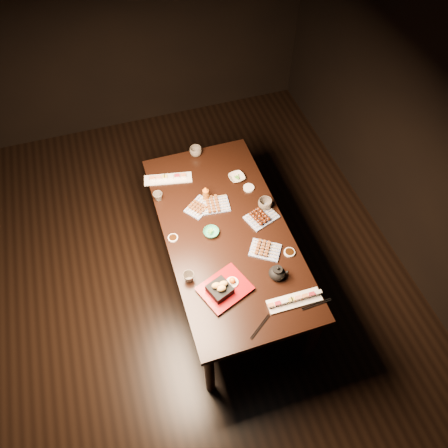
{
  "coord_description": "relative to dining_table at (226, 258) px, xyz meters",
  "views": [
    {
      "loc": [
        -0.17,
        -1.65,
        3.37
      ],
      "look_at": [
        0.42,
        0.19,
        0.77
      ],
      "focal_mm": 35.0,
      "sensor_mm": 36.0,
      "label": 1
    }
  ],
  "objects": [
    {
      "name": "chopsticks_near",
      "position": [
        -0.03,
        -0.79,
        0.38
      ],
      "size": [
        0.18,
        0.13,
        0.01
      ],
      "primitive_type": null,
      "rotation": [
        0.0,
        0.0,
        0.61
      ],
      "color": "black",
      "rests_on": "dining_table"
    },
    {
      "name": "teacup_near_left",
      "position": [
        -0.37,
        -0.32,
        0.41
      ],
      "size": [
        0.08,
        0.08,
        0.07
      ],
      "primitive_type": "imported",
      "rotation": [
        0.0,
        0.0,
        -0.06
      ],
      "color": "#52493F",
      "rests_on": "dining_table"
    },
    {
      "name": "edamame_bowl_green",
      "position": [
        -0.11,
        0.01,
        0.39
      ],
      "size": [
        0.12,
        0.12,
        0.04
      ],
      "primitive_type": "imported",
      "rotation": [
        0.0,
        0.0,
        -0.06
      ],
      "color": "#30956A",
      "rests_on": "dining_table"
    },
    {
      "name": "yakitori_plate_right",
      "position": [
        0.21,
        -0.25,
        0.4
      ],
      "size": [
        0.26,
        0.25,
        0.05
      ],
      "primitive_type": null,
      "rotation": [
        0.0,
        0.0,
        -0.59
      ],
      "color": "#828EB6",
      "rests_on": "dining_table"
    },
    {
      "name": "sauce_dish_east",
      "position": [
        0.3,
        0.34,
        0.38
      ],
      "size": [
        0.1,
        0.1,
        0.02
      ],
      "primitive_type": "cylinder",
      "rotation": [
        0.0,
        0.0,
        -0.09
      ],
      "color": "white",
      "rests_on": "dining_table"
    },
    {
      "name": "teacup_far_right",
      "position": [
        0.0,
        0.84,
        0.42
      ],
      "size": [
        0.13,
        0.13,
        0.08
      ],
      "primitive_type": "imported",
      "rotation": [
        0.0,
        0.0,
        -0.35
      ],
      "color": "#52493F",
      "rests_on": "dining_table"
    },
    {
      "name": "teapot",
      "position": [
        0.21,
        -0.47,
        0.43
      ],
      "size": [
        0.17,
        0.17,
        0.11
      ],
      "primitive_type": null,
      "rotation": [
        0.0,
        0.0,
        -0.31
      ],
      "color": "black",
      "rests_on": "dining_table"
    },
    {
      "name": "chopsticks_se",
      "position": [
        0.38,
        -0.75,
        0.38
      ],
      "size": [
        0.21,
        0.03,
        0.01
      ],
      "primitive_type": null,
      "rotation": [
        0.0,
        0.0,
        0.04
      ],
      "color": "black",
      "rests_on": "dining_table"
    },
    {
      "name": "tempura_tray",
      "position": [
        -0.16,
        -0.46,
        0.43
      ],
      "size": [
        0.39,
        0.35,
        0.12
      ],
      "primitive_type": null,
      "rotation": [
        0.0,
        0.0,
        0.37
      ],
      "color": "black",
      "rests_on": "dining_table"
    },
    {
      "name": "ground",
      "position": [
        -0.42,
        -0.14,
        -0.38
      ],
      "size": [
        5.0,
        5.0,
        0.0
      ],
      "primitive_type": "plane",
      "color": "black",
      "rests_on": "ground"
    },
    {
      "name": "sauce_dish_nw",
      "position": [
        -0.43,
        0.65,
        0.38
      ],
      "size": [
        0.09,
        0.09,
        0.01
      ],
      "primitive_type": "cylinder",
      "rotation": [
        0.0,
        0.0,
        -0.1
      ],
      "color": "white",
      "rests_on": "dining_table"
    },
    {
      "name": "condiment_bottle",
      "position": [
        -0.06,
        0.33,
        0.45
      ],
      "size": [
        0.06,
        0.06,
        0.15
      ],
      "primitive_type": "cylinder",
      "rotation": [
        0.0,
        0.0,
        -0.3
      ],
      "color": "brown",
      "rests_on": "dining_table"
    },
    {
      "name": "sushi_platter_far",
      "position": [
        -0.29,
        0.63,
        0.4
      ],
      "size": [
        0.4,
        0.18,
        0.05
      ],
      "primitive_type": null,
      "rotation": [
        0.0,
        0.0,
        2.95
      ],
      "color": "white",
      "rests_on": "dining_table"
    },
    {
      "name": "teacup_mid_right",
      "position": [
        0.35,
        0.12,
        0.42
      ],
      "size": [
        0.11,
        0.11,
        0.09
      ],
      "primitive_type": "imported",
      "rotation": [
        0.0,
        0.0,
        -0.06
      ],
      "color": "#52493F",
      "rests_on": "dining_table"
    },
    {
      "name": "yakitori_plate_center",
      "position": [
        -0.01,
        0.25,
        0.4
      ],
      "size": [
        0.23,
        0.18,
        0.06
      ],
      "primitive_type": null,
      "rotation": [
        0.0,
        0.0,
        -0.12
      ],
      "color": "#828EB6",
      "rests_on": "dining_table"
    },
    {
      "name": "tsukune_plate",
      "position": [
        0.29,
        0.03,
        0.4
      ],
      "size": [
        0.27,
        0.23,
        0.06
      ],
      "primitive_type": null,
      "rotation": [
        0.0,
        0.0,
        0.34
      ],
      "color": "#828EB6",
      "rests_on": "dining_table"
    },
    {
      "name": "yakitori_plate_left",
      "position": [
        -0.13,
        0.27,
        0.4
      ],
      "size": [
        0.25,
        0.24,
        0.05
      ],
      "primitive_type": null,
      "rotation": [
        0.0,
        0.0,
        0.64
      ],
      "color": "#828EB6",
      "rests_on": "dining_table"
    },
    {
      "name": "sauce_dish_west",
      "position": [
        -0.39,
        0.05,
        0.38
      ],
      "size": [
        0.08,
        0.08,
        0.01
      ],
      "primitive_type": "cylinder",
      "rotation": [
        0.0,
        0.0,
        0.09
      ],
      "color": "white",
      "rests_on": "dining_table"
    },
    {
      "name": "edamame_bowl_cream",
      "position": [
        0.24,
        0.47,
        0.39
      ],
      "size": [
        0.14,
        0.14,
        0.03
      ],
      "primitive_type": "imported",
      "rotation": [
        0.0,
        0.0,
        0.14
      ],
      "color": "beige",
      "rests_on": "dining_table"
    },
    {
      "name": "teacup_far_left",
      "position": [
        -0.41,
        0.45,
        0.41
      ],
      "size": [
        0.09,
        0.09,
        0.07
      ],
      "primitive_type": "imported",
      "rotation": [
        0.0,
        0.0,
        0.18
      ],
      "color": "#52493F",
      "rests_on": "dining_table"
    },
    {
      "name": "sushi_platter_near",
      "position": [
        0.25,
        -0.68,
        0.4
      ],
      "size": [
        0.37,
        0.11,
        0.04
      ],
      "primitive_type": null,
      "rotation": [
        0.0,
        0.0,
        -0.02
      ],
      "color": "white",
      "rests_on": "dining_table"
    },
    {
      "name": "dining_table",
      "position": [
        0.0,
        0.0,
        0.0
      ],
      "size": [
        1.03,
        1.86,
        0.75
      ],
      "primitive_type": "cube",
      "rotation": [
        0.0,
        0.0,
        0.07
      ],
      "color": "black",
      "rests_on": "ground"
    },
    {
      "name": "sauce_dish_se",
      "position": [
        0.37,
        -0.32,
        0.38
      ],
      "size": [
        0.09,
        0.09,
        0.01
      ],
      "primitive_type": "cylinder",
      "rotation": [
        0.0,
        0.0,
        0.1
      ],
      "color": "white",
      "rests_on": "dining_table"
    }
  ]
}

